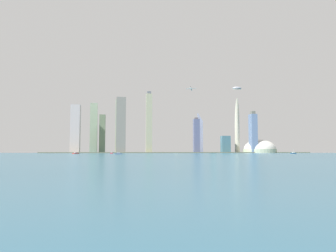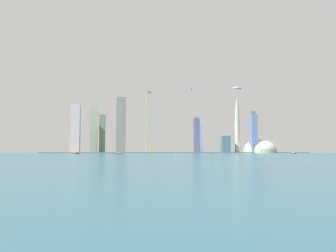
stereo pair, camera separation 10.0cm
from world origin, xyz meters
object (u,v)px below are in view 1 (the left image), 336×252
at_px(stadium_dome, 260,149).
at_px(skyscraper_7, 178,137).
at_px(airplane, 191,89).
at_px(skyscraper_11, 233,137).
at_px(observation_tower, 237,110).
at_px(skyscraper_8, 119,126).
at_px(skyscraper_12, 196,136).
at_px(skyscraper_2, 253,133).
at_px(skyscraper_13, 75,129).
at_px(skyscraper_3, 264,128).
at_px(boat_0, 293,153).
at_px(skyscraper_6, 149,123).
at_px(skyscraper_5, 213,132).
at_px(skyscraper_0, 226,144).
at_px(skyscraper_4, 121,125).
at_px(boat_3, 112,153).
at_px(skyscraper_9, 94,128).
at_px(boat_1, 76,153).
at_px(skyscraper_10, 102,134).
at_px(boat_2, 118,153).
at_px(skyscraper_1, 199,133).

bearing_deg(stadium_dome, skyscraper_7, 162.90).
height_order(skyscraper_7, airplane, airplane).
bearing_deg(skyscraper_11, observation_tower, -94.13).
distance_m(skyscraper_8, skyscraper_12, 240.40).
distance_m(skyscraper_2, skyscraper_13, 539.32).
xyz_separation_m(skyscraper_3, boat_0, (-106.32, -371.78, -84.07)).
bearing_deg(skyscraper_6, skyscraper_5, 19.13).
distance_m(skyscraper_0, skyscraper_4, 328.33).
relative_size(observation_tower, skyscraper_12, 2.70).
bearing_deg(observation_tower, boat_3, -154.16).
bearing_deg(skyscraper_3, skyscraper_0, -157.14).
relative_size(skyscraper_3, skyscraper_9, 1.08).
bearing_deg(skyscraper_13, skyscraper_7, 10.68).
xyz_separation_m(skyscraper_12, boat_3, (-249.99, -172.62, -51.50)).
bearing_deg(skyscraper_7, skyscraper_9, 179.40).
height_order(skyscraper_5, boat_1, skyscraper_5).
xyz_separation_m(boat_3, airplane, (229.80, 151.66, 192.83)).
xyz_separation_m(skyscraper_7, skyscraper_13, (-320.24, -60.37, 19.88)).
distance_m(skyscraper_4, airplane, 238.60).
bearing_deg(boat_0, skyscraper_0, -87.82).
xyz_separation_m(skyscraper_3, skyscraper_10, (-540.07, -10.98, -25.51)).
relative_size(skyscraper_2, skyscraper_4, 0.79).
height_order(observation_tower, skyscraper_6, observation_tower).
distance_m(skyscraper_4, skyscraper_12, 233.58).
distance_m(skyscraper_10, boat_2, 387.49).
relative_size(skyscraper_11, airplane, 3.40).
relative_size(stadium_dome, skyscraper_8, 0.63).
xyz_separation_m(skyscraper_1, skyscraper_3, (231.76, 25.15, 21.10)).
relative_size(skyscraper_11, boat_0, 8.51).
height_order(skyscraper_3, skyscraper_5, skyscraper_3).
height_order(skyscraper_1, skyscraper_5, skyscraper_5).
relative_size(skyscraper_0, skyscraper_10, 0.44).
height_order(skyscraper_0, boat_2, skyscraper_0).
distance_m(skyscraper_6, skyscraper_11, 302.75).
relative_size(skyscraper_10, skyscraper_11, 1.08).
distance_m(skyscraper_12, airplane, 144.30).
height_order(stadium_dome, skyscraper_8, skyscraper_8).
relative_size(skyscraper_10, skyscraper_13, 0.84).
xyz_separation_m(skyscraper_6, skyscraper_7, (103.11, 92.70, -37.73)).
height_order(skyscraper_12, boat_3, skyscraper_12).
height_order(stadium_dome, skyscraper_2, skyscraper_2).
height_order(skyscraper_11, boat_1, skyscraper_11).
relative_size(skyscraper_6, skyscraper_11, 1.66).
height_order(skyscraper_9, boat_2, skyscraper_9).
bearing_deg(skyscraper_6, observation_tower, 6.73).
distance_m(skyscraper_0, skyscraper_6, 249.26).
distance_m(skyscraper_13, boat_0, 605.60).
bearing_deg(skyscraper_13, airplane, -5.66).
height_order(skyscraper_8, skyscraper_9, skyscraper_8).
distance_m(boat_1, boat_2, 143.74).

